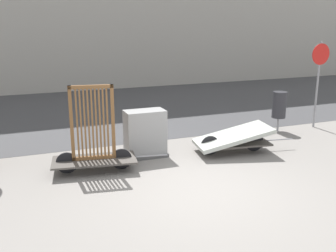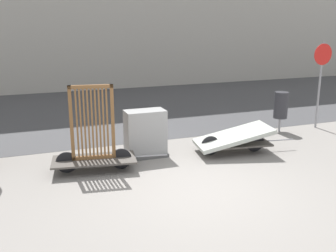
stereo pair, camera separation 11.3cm
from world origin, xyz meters
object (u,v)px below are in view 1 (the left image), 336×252
at_px(bike_cart_with_bedframe, 94,145).
at_px(utility_cabinet, 145,135).
at_px(bike_cart_with_mattress, 233,138).
at_px(trash_bin, 279,105).
at_px(sign_post, 319,72).

bearing_deg(bike_cart_with_bedframe, utility_cabinet, 30.68).
height_order(bike_cart_with_mattress, trash_bin, trash_bin).
bearing_deg(bike_cart_with_bedframe, trash_bin, 21.20).
relative_size(bike_cart_with_bedframe, bike_cart_with_mattress, 0.99).
xyz_separation_m(bike_cart_with_mattress, trash_bin, (2.19, 1.21, 0.41)).
bearing_deg(utility_cabinet, sign_post, 7.07).
xyz_separation_m(bike_cart_with_bedframe, utility_cabinet, (1.28, 0.51, -0.06)).
distance_m(bike_cart_with_bedframe, bike_cart_with_mattress, 3.33).
relative_size(utility_cabinet, trash_bin, 0.96).
bearing_deg(utility_cabinet, bike_cart_with_mattress, -14.16).
bearing_deg(bike_cart_with_mattress, sign_post, 27.66).
xyz_separation_m(bike_cart_with_bedframe, bike_cart_with_mattress, (3.32, 0.00, -0.21)).
xyz_separation_m(utility_cabinet, sign_post, (5.52, 0.68, 1.15)).
height_order(utility_cabinet, trash_bin, trash_bin).
distance_m(utility_cabinet, trash_bin, 4.29).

